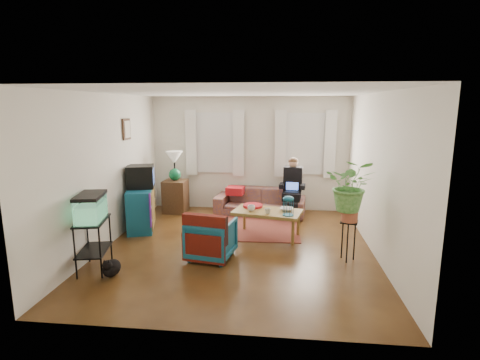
# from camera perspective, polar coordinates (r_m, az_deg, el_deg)

# --- Properties ---
(floor) EXTENTS (4.50, 5.00, 0.01)m
(floor) POSITION_cam_1_polar(r_m,az_deg,el_deg) (6.54, -0.38, -10.19)
(floor) COLOR #4F2B14
(floor) RESTS_ON ground
(ceiling) EXTENTS (4.50, 5.00, 0.01)m
(ceiling) POSITION_cam_1_polar(r_m,az_deg,el_deg) (6.09, -0.41, 13.23)
(ceiling) COLOR white
(ceiling) RESTS_ON wall_back
(wall_back) EXTENTS (4.50, 0.01, 2.60)m
(wall_back) POSITION_cam_1_polar(r_m,az_deg,el_deg) (8.64, 1.49, 4.00)
(wall_back) COLOR silver
(wall_back) RESTS_ON floor
(wall_front) EXTENTS (4.50, 0.01, 2.60)m
(wall_front) POSITION_cam_1_polar(r_m,az_deg,el_deg) (3.77, -4.71, -5.55)
(wall_front) COLOR silver
(wall_front) RESTS_ON floor
(wall_left) EXTENTS (0.01, 5.00, 2.60)m
(wall_left) POSITION_cam_1_polar(r_m,az_deg,el_deg) (6.81, -19.56, 1.39)
(wall_left) COLOR silver
(wall_left) RESTS_ON floor
(wall_right) EXTENTS (0.01, 5.00, 2.60)m
(wall_right) POSITION_cam_1_polar(r_m,az_deg,el_deg) (6.34, 20.26, 0.65)
(wall_right) COLOR silver
(wall_right) RESTS_ON floor
(window_left) EXTENTS (1.08, 0.04, 1.38)m
(window_left) POSITION_cam_1_polar(r_m,az_deg,el_deg) (8.70, -3.80, 5.68)
(window_left) COLOR white
(window_left) RESTS_ON wall_back
(window_right) EXTENTS (1.08, 0.04, 1.38)m
(window_right) POSITION_cam_1_polar(r_m,az_deg,el_deg) (8.59, 9.86, 5.47)
(window_right) COLOR white
(window_right) RESTS_ON wall_back
(curtains_left) EXTENTS (1.36, 0.06, 1.50)m
(curtains_left) POSITION_cam_1_polar(r_m,az_deg,el_deg) (8.62, -3.89, 5.63)
(curtains_left) COLOR white
(curtains_left) RESTS_ON wall_back
(curtains_right) EXTENTS (1.36, 0.06, 1.50)m
(curtains_right) POSITION_cam_1_polar(r_m,az_deg,el_deg) (8.51, 9.90, 5.41)
(curtains_right) COLOR white
(curtains_right) RESTS_ON wall_back
(picture_frame) EXTENTS (0.04, 0.32, 0.40)m
(picture_frame) POSITION_cam_1_polar(r_m,az_deg,el_deg) (7.50, -16.85, 7.41)
(picture_frame) COLOR #3D2616
(picture_frame) RESTS_ON wall_left
(area_rug) EXTENTS (2.04, 1.65, 0.01)m
(area_rug) POSITION_cam_1_polar(r_m,az_deg,el_deg) (7.51, 1.17, -7.24)
(area_rug) COLOR brown
(area_rug) RESTS_ON floor
(sofa) EXTENTS (2.05, 1.00, 0.77)m
(sofa) POSITION_cam_1_polar(r_m,az_deg,el_deg) (8.35, 3.06, -2.66)
(sofa) COLOR brown
(sofa) RESTS_ON floor
(seated_person) EXTENTS (0.56, 0.66, 1.17)m
(seated_person) POSITION_cam_1_polar(r_m,az_deg,el_deg) (8.22, 7.96, -1.54)
(seated_person) COLOR black
(seated_person) RESTS_ON sofa
(side_table) EXTENTS (0.51, 0.51, 0.74)m
(side_table) POSITION_cam_1_polar(r_m,az_deg,el_deg) (8.64, -9.79, -2.45)
(side_table) COLOR #3A2616
(side_table) RESTS_ON floor
(table_lamp) EXTENTS (0.38, 0.38, 0.67)m
(table_lamp) POSITION_cam_1_polar(r_m,az_deg,el_deg) (8.51, -9.94, 2.02)
(table_lamp) COLOR white
(table_lamp) RESTS_ON side_table
(dresser) EXTENTS (0.68, 1.00, 0.82)m
(dresser) POSITION_cam_1_polar(r_m,az_deg,el_deg) (7.57, -14.89, -4.30)
(dresser) COLOR #12516C
(dresser) RESTS_ON floor
(crt_tv) EXTENTS (0.60, 0.57, 0.44)m
(crt_tv) POSITION_cam_1_polar(r_m,az_deg,el_deg) (7.52, -14.93, 0.50)
(crt_tv) COLOR black
(crt_tv) RESTS_ON dresser
(aquarium_stand) EXTENTS (0.51, 0.74, 0.76)m
(aquarium_stand) POSITION_cam_1_polar(r_m,az_deg,el_deg) (5.97, -21.39, -9.22)
(aquarium_stand) COLOR black
(aquarium_stand) RESTS_ON floor
(aquarium) EXTENTS (0.46, 0.68, 0.40)m
(aquarium) POSITION_cam_1_polar(r_m,az_deg,el_deg) (5.80, -21.80, -3.82)
(aquarium) COLOR #7FD899
(aquarium) RESTS_ON aquarium_stand
(black_cat) EXTENTS (0.25, 0.37, 0.30)m
(black_cat) POSITION_cam_1_polar(r_m,az_deg,el_deg) (5.75, -18.98, -12.31)
(black_cat) COLOR black
(black_cat) RESTS_ON floor
(armchair) EXTENTS (0.79, 0.75, 0.70)m
(armchair) POSITION_cam_1_polar(r_m,az_deg,el_deg) (6.01, -4.40, -8.63)
(armchair) COLOR #105463
(armchair) RESTS_ON floor
(serape_throw) EXTENTS (0.72, 0.29, 0.57)m
(serape_throw) POSITION_cam_1_polar(r_m,az_deg,el_deg) (5.73, -5.41, -8.12)
(serape_throw) COLOR #9E0A0A
(serape_throw) RESTS_ON armchair
(coffee_table) EXTENTS (1.33, 0.92, 0.50)m
(coffee_table) POSITION_cam_1_polar(r_m,az_deg,el_deg) (6.96, 4.17, -6.67)
(coffee_table) COLOR brown
(coffee_table) RESTS_ON floor
(cup_a) EXTENTS (0.16, 0.16, 0.11)m
(cup_a) POSITION_cam_1_polar(r_m,az_deg,el_deg) (6.85, 1.73, -4.29)
(cup_a) COLOR white
(cup_a) RESTS_ON coffee_table
(cup_b) EXTENTS (0.13, 0.13, 0.10)m
(cup_b) POSITION_cam_1_polar(r_m,az_deg,el_deg) (6.68, 4.22, -4.74)
(cup_b) COLOR beige
(cup_b) RESTS_ON coffee_table
(bowl) EXTENTS (0.29, 0.29, 0.06)m
(bowl) POSITION_cam_1_polar(r_m,az_deg,el_deg) (6.91, 7.10, -4.43)
(bowl) COLOR white
(bowl) RESTS_ON coffee_table
(snack_tray) EXTENTS (0.45, 0.45, 0.04)m
(snack_tray) POSITION_cam_1_polar(r_m,az_deg,el_deg) (7.12, 1.97, -3.94)
(snack_tray) COLOR #B21414
(snack_tray) RESTS_ON coffee_table
(birdcage) EXTENTS (0.24, 0.24, 0.35)m
(birdcage) POSITION_cam_1_polar(r_m,az_deg,el_deg) (6.59, 7.37, -3.88)
(birdcage) COLOR #115B6B
(birdcage) RESTS_ON coffee_table
(plant_stand) EXTENTS (0.33, 0.33, 0.64)m
(plant_stand) POSITION_cam_1_polar(r_m,az_deg,el_deg) (6.15, 16.13, -8.90)
(plant_stand) COLOR black
(plant_stand) RESTS_ON floor
(potted_plant) EXTENTS (0.87, 0.80, 0.81)m
(potted_plant) POSITION_cam_1_polar(r_m,az_deg,el_deg) (5.93, 16.53, -1.98)
(potted_plant) COLOR #599947
(potted_plant) RESTS_ON plant_stand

